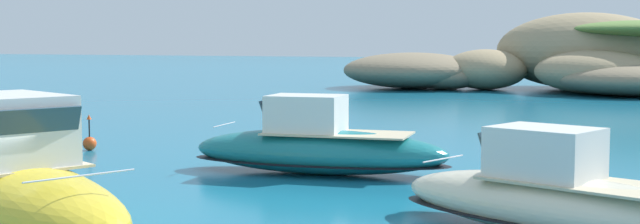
# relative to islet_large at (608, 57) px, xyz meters

# --- Properties ---
(islet_large) EXTENTS (24.04, 24.39, 7.11)m
(islet_large) POSITION_rel_islet_large_xyz_m (0.00, 0.00, 0.00)
(islet_large) COLOR #9E8966
(islet_large) RESTS_ON ground
(islet_small) EXTENTS (20.30, 17.80, 3.71)m
(islet_small) POSITION_rel_islet_large_xyz_m (-15.09, -3.31, -1.40)
(islet_small) COLOR #84755B
(islet_small) RESTS_ON ground
(motorboat_teal) EXTENTS (9.28, 3.77, 2.66)m
(motorboat_teal) POSITION_rel_islet_large_xyz_m (-5.34, -53.27, -2.15)
(motorboat_teal) COLOR #19727A
(motorboat_teal) RESTS_ON ground
(motorboat_cream) EXTENTS (8.83, 5.23, 2.50)m
(motorboat_cream) POSITION_rel_islet_large_xyz_m (3.34, -59.25, -2.20)
(motorboat_cream) COLOR beige
(motorboat_cream) RESTS_ON ground
(channel_buoy) EXTENTS (0.56, 0.56, 1.48)m
(channel_buoy) POSITION_rel_islet_large_xyz_m (-16.29, -51.62, -2.70)
(channel_buoy) COLOR #E54C19
(channel_buoy) RESTS_ON ground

